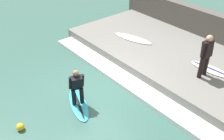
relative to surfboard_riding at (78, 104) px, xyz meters
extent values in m
plane|color=#386056|center=(0.97, 0.12, -0.03)|extent=(28.00, 28.00, 0.00)
cube|color=slate|center=(4.71, 0.12, 0.22)|extent=(4.40, 9.04, 0.50)
cube|color=#544F49|center=(7.16, 0.12, 0.82)|extent=(0.50, 9.50, 1.70)
cube|color=silver|center=(2.13, 0.12, 0.06)|extent=(0.75, 8.59, 0.18)
ellipsoid|color=#2DADD1|center=(0.00, 0.00, 0.00)|extent=(1.16, 1.92, 0.06)
ellipsoid|color=black|center=(0.00, 0.00, 0.03)|extent=(0.69, 1.62, 0.01)
cylinder|color=black|center=(-0.13, 0.05, 0.34)|extent=(0.14, 0.14, 0.61)
cylinder|color=black|center=(0.13, -0.05, 0.34)|extent=(0.14, 0.14, 0.61)
cube|color=black|center=(0.00, 0.00, 0.92)|extent=(0.46, 0.48, 0.59)
sphere|color=#846047|center=(0.00, 0.00, 1.28)|extent=(0.21, 0.21, 0.21)
cylinder|color=black|center=(-0.19, 0.07, 0.95)|extent=(0.10, 0.17, 0.49)
cylinder|color=black|center=(0.19, -0.07, 0.95)|extent=(0.10, 0.17, 0.49)
cylinder|color=black|center=(4.25, -2.07, 0.89)|extent=(0.16, 0.16, 0.82)
cylinder|color=black|center=(3.95, -2.06, 0.89)|extent=(0.16, 0.16, 0.82)
cube|color=black|center=(4.10, -2.07, 1.60)|extent=(0.40, 0.27, 0.62)
sphere|color=tan|center=(4.10, -2.07, 2.01)|extent=(0.23, 0.23, 0.23)
cylinder|color=black|center=(4.33, -2.07, 1.64)|extent=(0.11, 0.13, 0.54)
cylinder|color=black|center=(3.88, -2.06, 1.64)|extent=(0.11, 0.13, 0.54)
ellipsoid|color=beige|center=(4.71, -2.06, 0.50)|extent=(0.67, 1.65, 0.06)
ellipsoid|color=navy|center=(4.71, -2.06, 0.54)|extent=(0.21, 1.49, 0.01)
ellipsoid|color=white|center=(4.25, 1.76, 0.50)|extent=(1.01, 2.06, 0.06)
sphere|color=yellow|center=(-2.03, 0.16, 0.09)|extent=(0.24, 0.24, 0.24)
camera|label=1|loc=(-3.56, -6.08, 5.96)|focal=42.00mm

